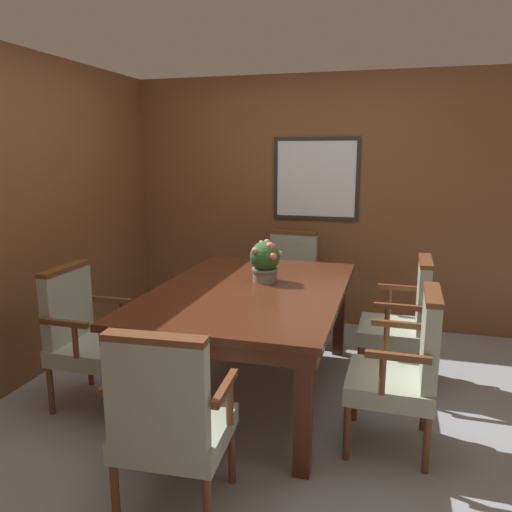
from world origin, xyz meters
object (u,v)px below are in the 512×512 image
chair_head_near (169,418)px  chair_right_near (405,366)px  chair_head_far (289,279)px  potted_plant (265,260)px  chair_right_far (404,317)px  dining_table (250,300)px  chair_left_near (85,332)px

chair_head_near → chair_right_near: size_ratio=1.00×
chair_head_far → potted_plant: 1.21m
potted_plant → chair_right_far: bearing=13.5°
dining_table → chair_left_near: bearing=-156.4°
chair_right_near → potted_plant: bearing=-122.1°
chair_right_near → chair_left_near: bearing=-88.6°
dining_table → chair_right_near: (1.05, -0.45, -0.18)m
chair_right_near → dining_table: bearing=-111.9°
chair_head_near → potted_plant: bearing=-95.7°
dining_table → chair_head_near: (-0.01, -1.33, -0.18)m
potted_plant → chair_head_far: bearing=92.4°
chair_head_far → chair_right_near: same height
chair_left_near → chair_right_near: bearing=-89.1°
chair_head_near → chair_head_far: bearing=-93.7°
chair_head_far → chair_right_near: (1.05, -1.78, 0.00)m
chair_head_far → chair_left_near: (-1.05, -1.79, 0.00)m
dining_table → chair_right_far: chair_right_far is taller
chair_right_far → potted_plant: bearing=-75.5°
dining_table → chair_head_near: size_ratio=2.01×
chair_head_far → potted_plant: (0.05, -1.13, 0.43)m
chair_right_near → chair_left_near: 2.10m
chair_right_near → chair_right_far: (0.01, 0.89, 0.00)m
dining_table → chair_head_far: chair_head_far is taller
chair_left_near → chair_right_far: same height
chair_head_far → chair_left_near: size_ratio=1.00×
chair_head_near → potted_plant: size_ratio=3.08×
chair_head_far → chair_right_far: bearing=-34.5°
chair_head_far → potted_plant: bearing=-82.1°
chair_head_near → chair_right_far: (1.07, 1.78, 0.00)m
chair_left_near → chair_right_far: 2.29m
dining_table → chair_left_near: chair_left_near is taller
chair_right_near → potted_plant: potted_plant is taller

